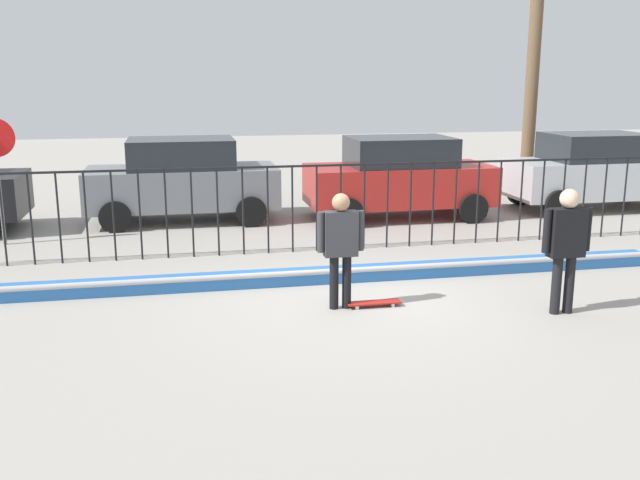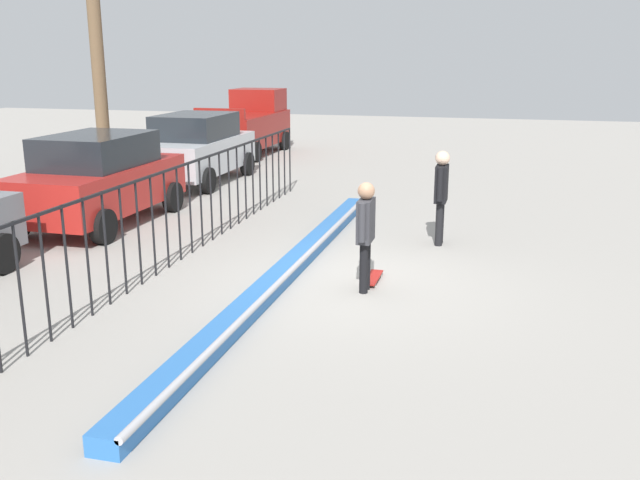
% 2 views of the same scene
% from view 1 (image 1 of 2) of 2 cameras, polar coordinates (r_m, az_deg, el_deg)
% --- Properties ---
extents(ground_plane, '(60.00, 60.00, 0.00)m').
position_cam_1_polar(ground_plane, '(10.66, 3.12, -4.95)').
color(ground_plane, '#9E9991').
extents(bowl_coping_ledge, '(11.00, 0.40, 0.27)m').
position_cam_1_polar(bowl_coping_ledge, '(11.65, 1.75, -2.74)').
color(bowl_coping_ledge, '#2D6BB7').
rests_on(bowl_coping_ledge, ground).
extents(perimeter_fence, '(14.04, 0.04, 1.66)m').
position_cam_1_polar(perimeter_fence, '(13.46, -0.27, 3.42)').
color(perimeter_fence, black).
rests_on(perimeter_fence, ground).
extents(skateboarder, '(0.68, 0.26, 1.69)m').
position_cam_1_polar(skateboarder, '(10.08, 1.67, -0.02)').
color(skateboarder, black).
rests_on(skateboarder, ground).
extents(skateboard, '(0.80, 0.20, 0.07)m').
position_cam_1_polar(skateboard, '(10.43, 4.34, -5.05)').
color(skateboard, '#A51E19').
rests_on(skateboard, ground).
extents(camera_operator, '(0.72, 0.27, 1.78)m').
position_cam_1_polar(camera_operator, '(10.43, 19.18, 0.03)').
color(camera_operator, black).
rests_on(camera_operator, ground).
extents(parked_car_gray, '(4.30, 2.12, 1.90)m').
position_cam_1_polar(parked_car_gray, '(16.62, -10.99, 4.81)').
color(parked_car_gray, slate).
rests_on(parked_car_gray, ground).
extents(parked_car_red, '(4.30, 2.12, 1.90)m').
position_cam_1_polar(parked_car_red, '(16.81, 6.39, 5.06)').
color(parked_car_red, '#B2231E').
rests_on(parked_car_red, ground).
extents(parked_car_silver, '(4.30, 2.12, 1.90)m').
position_cam_1_polar(parked_car_silver, '(19.08, 21.11, 5.22)').
color(parked_car_silver, '#B7BABF').
rests_on(parked_car_silver, ground).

